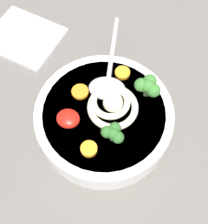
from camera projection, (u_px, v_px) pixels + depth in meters
The scene contains 11 objects.
table_slab at pixel (110, 143), 54.38cm from camera, with size 134.74×134.74×3.94cm, color #5B5651.
soup_bowl at pixel (104, 119), 51.21cm from camera, with size 22.38×22.38×5.46cm.
noodle_pile at pixel (112, 105), 48.18cm from camera, with size 8.95×8.77×3.60cm.
soup_spoon at pixel (108, 81), 50.51cm from camera, with size 6.82×17.53×1.60cm.
chili_sauce_dollop at pixel (68, 119), 47.41cm from camera, with size 3.68×3.32×1.66cm, color #B2190F.
broccoli_floret_right at pixel (113, 133), 45.28cm from camera, with size 3.63×3.13×2.87cm.
broccoli_floret_center at pixel (148, 86), 48.54cm from camera, with size 4.33×3.72×3.42cm.
carrot_slice_front at pixel (89, 149), 45.66cm from camera, with size 2.51×2.51×0.74cm, color orange.
carrot_slice_left at pixel (80, 92), 50.22cm from camera, with size 2.80×2.80×0.53cm, color orange.
carrot_slice_far at pixel (122, 73), 51.84cm from camera, with size 2.55×2.55×0.62cm, color orange.
folded_napkin at pixel (24, 38), 62.14cm from camera, with size 13.83×11.65×0.80cm, color white.
Camera 1 is at (-5.39, 18.89, 52.99)cm, focal length 49.39 mm.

